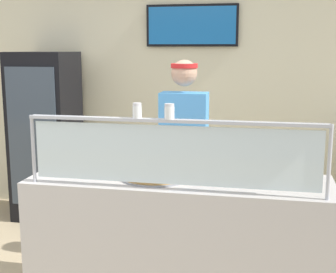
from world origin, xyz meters
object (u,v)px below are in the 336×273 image
at_px(pizza_server, 153,173).
at_px(parmesan_shaker, 137,112).
at_px(drink_fridge, 46,136).
at_px(pizza_tray, 155,175).
at_px(worker_figure, 184,153).
at_px(pepper_flake_shaker, 169,112).

relative_size(pizza_server, parmesan_shaker, 2.87).
bearing_deg(drink_fridge, parmesan_shaker, -49.74).
xyz_separation_m(pizza_tray, parmesan_shaker, (-0.05, -0.27, 0.49)).
height_order(pizza_tray, parmesan_shaker, parmesan_shaker).
bearing_deg(pizza_tray, worker_figure, 79.81).
bearing_deg(pepper_flake_shaker, drink_fridge, 133.88).
height_order(pizza_server, worker_figure, worker_figure).
relative_size(pizza_tray, pizza_server, 1.78).
bearing_deg(pizza_tray, parmesan_shaker, -100.61).
relative_size(worker_figure, drink_fridge, 0.97).
distance_m(pizza_server, parmesan_shaker, 0.53).
bearing_deg(drink_fridge, worker_figure, -29.48).
relative_size(parmesan_shaker, drink_fridge, 0.05).
bearing_deg(pepper_flake_shaker, pizza_server, 124.49).
distance_m(pizza_server, pepper_flake_shaker, 0.56).
xyz_separation_m(pepper_flake_shaker, drink_fridge, (-1.75, 1.82, -0.55)).
relative_size(pizza_server, drink_fridge, 0.15).
bearing_deg(pepper_flake_shaker, parmesan_shaker, 180.00).
bearing_deg(worker_figure, parmesan_shaker, -100.32).
relative_size(pizza_tray, parmesan_shaker, 5.12).
bearing_deg(worker_figure, drink_fridge, 150.52).
distance_m(pizza_server, drink_fridge, 2.23).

